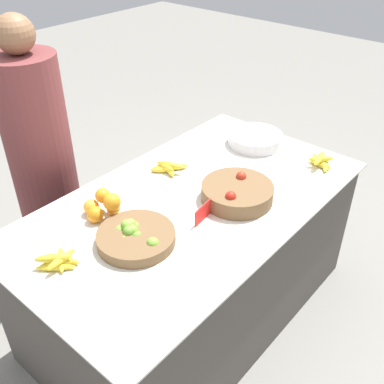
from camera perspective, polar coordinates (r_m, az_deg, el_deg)
The scene contains 11 objects.
ground_plane at distance 2.68m, azimuth -0.00°, elevation -14.56°, with size 12.00×12.00×0.00m, color gray.
market_table at distance 2.40m, azimuth -0.00°, elevation -8.54°, with size 1.77×1.00×0.76m.
lime_bowl at distance 1.92m, azimuth -7.22°, elevation -5.66°, with size 0.33×0.33×0.09m.
tomato_basket at distance 2.16m, azimuth 5.80°, elevation -0.05°, with size 0.35×0.35×0.11m.
orange_pile at distance 2.07m, azimuth -11.28°, elevation -1.67°, with size 0.16×0.19×0.14m.
metal_bowl at distance 2.66m, azimuth 8.02°, elevation 6.68°, with size 0.32×0.32×0.07m.
price_sign at distance 2.02m, azimuth 1.43°, elevation -2.62°, with size 0.13×0.02×0.08m.
banana_bunch_front_left at distance 2.52m, azimuth 16.01°, elevation 3.77°, with size 0.17×0.16×0.06m.
banana_bunch_middle_right at distance 1.87m, azimuth -16.65°, elevation -8.40°, with size 0.17×0.15×0.06m.
banana_bunch_front_right at distance 2.38m, azimuth -3.04°, elevation 3.15°, with size 0.18×0.17×0.06m.
vendor_person at distance 2.62m, azimuth -18.25°, elevation 2.58°, with size 0.35×0.35×1.55m.
Camera 1 is at (-1.34, -1.15, 2.01)m, focal length 42.00 mm.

